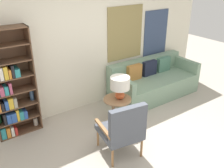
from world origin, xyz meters
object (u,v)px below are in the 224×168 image
at_px(couch, 153,82).
at_px(side_table, 117,101).
at_px(armchair, 123,128).
at_px(table_lamp, 120,85).
at_px(bookshelf, 8,89).

distance_m(couch, side_table, 1.47).
xyz_separation_m(armchair, couch, (1.83, 1.30, -0.21)).
xyz_separation_m(armchair, side_table, (0.46, 0.80, -0.05)).
height_order(armchair, side_table, armchair).
height_order(armchair, table_lamp, table_lamp).
bearing_deg(side_table, couch, 20.33).
bearing_deg(couch, side_table, -159.67).
relative_size(bookshelf, couch, 0.93).
bearing_deg(side_table, bookshelf, 154.79).
height_order(bookshelf, side_table, bookshelf).
distance_m(bookshelf, armchair, 2.03).
distance_m(armchair, table_lamp, 0.96).
xyz_separation_m(bookshelf, armchair, (1.22, -1.59, -0.35)).
bearing_deg(armchair, couch, 35.44).
bearing_deg(table_lamp, side_table, 140.67).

